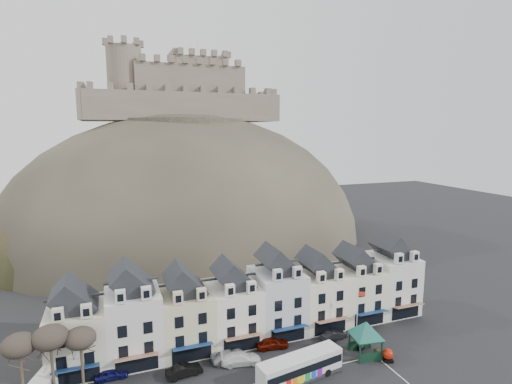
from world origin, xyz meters
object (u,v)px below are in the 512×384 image
(bus, at_px, (300,366))
(white_van, at_px, (46,383))
(car_black, at_px, (184,370))
(red_buoy, at_px, (388,355))
(car_silver, at_px, (229,356))
(car_charcoal, at_px, (334,335))
(car_white, at_px, (241,358))
(car_maroon, at_px, (272,343))
(bus_shelter, at_px, (366,329))
(car_navy, at_px, (111,374))
(flagpole, at_px, (358,311))

(bus, distance_m, white_van, 29.34)
(bus, distance_m, car_black, 14.10)
(red_buoy, bearing_deg, car_silver, 159.22)
(bus, distance_m, car_charcoal, 11.00)
(red_buoy, height_order, car_white, red_buoy)
(car_white, relative_size, car_maroon, 1.14)
(bus, xyz_separation_m, red_buoy, (12.39, -0.54, -0.84))
(car_maroon, bearing_deg, bus_shelter, -110.22)
(car_charcoal, bearing_deg, bus_shelter, -167.46)
(car_navy, distance_m, car_charcoal, 30.03)
(car_navy, height_order, car_silver, car_navy)
(bus, xyz_separation_m, car_white, (-5.68, 5.53, -0.96))
(car_navy, distance_m, car_maroon, 20.80)
(car_navy, bearing_deg, car_maroon, -91.65)
(bus, height_order, car_charcoal, bus)
(car_black, height_order, car_charcoal, car_black)
(car_navy, xyz_separation_m, car_white, (15.60, -2.50, 0.08))
(bus, bearing_deg, white_van, 154.93)
(flagpole, bearing_deg, bus, -154.63)
(bus_shelter, relative_size, car_navy, 1.91)
(flagpole, bearing_deg, car_black, -179.72)
(bus, distance_m, car_navy, 22.77)
(white_van, bearing_deg, car_charcoal, 17.42)
(car_navy, xyz_separation_m, car_maroon, (20.80, -0.44, 0.10))
(bus, distance_m, car_silver, 9.72)
(bus_shelter, bearing_deg, car_navy, 176.38)
(car_black, xyz_separation_m, car_silver, (6.05, 1.25, -0.07))
(red_buoy, distance_m, car_maroon, 15.23)
(bus, height_order, car_silver, bus)
(bus, height_order, car_white, bus)
(bus_shelter, relative_size, car_maroon, 1.66)
(bus, height_order, red_buoy, bus)
(car_white, bearing_deg, white_van, 94.56)
(flagpole, relative_size, white_van, 1.34)
(bus_shelter, distance_m, car_black, 23.89)
(red_buoy, xyz_separation_m, car_maroon, (-12.88, 8.12, -0.10))
(red_buoy, relative_size, white_van, 0.31)
(flagpole, bearing_deg, car_silver, 176.58)
(flagpole, distance_m, car_black, 25.10)
(bus_shelter, bearing_deg, bus, -163.36)
(car_maroon, height_order, car_charcoal, car_maroon)
(bus_shelter, relative_size, car_silver, 1.62)
(bus, height_order, car_navy, bus)
(bus, relative_size, red_buoy, 6.62)
(car_black, bearing_deg, car_silver, -86.01)
(red_buoy, relative_size, car_maroon, 0.37)
(red_buoy, height_order, car_navy, red_buoy)
(bus, height_order, bus_shelter, bus_shelter)
(car_navy, bearing_deg, white_van, 90.50)
(car_navy, relative_size, car_silver, 0.85)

